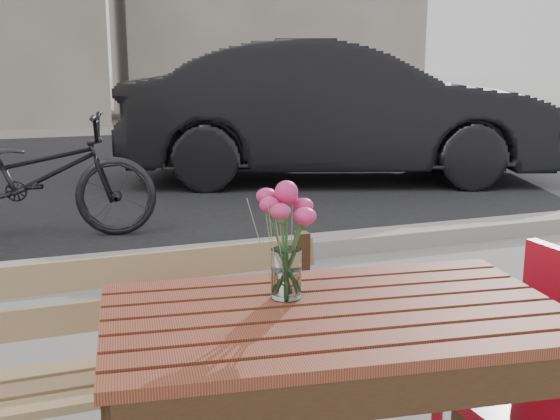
% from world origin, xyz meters
% --- Properties ---
extents(street, '(30.00, 8.12, 0.12)m').
position_xyz_m(street, '(0.00, 5.06, 0.03)').
color(street, black).
rests_on(street, ground).
extents(main_table, '(1.28, 0.84, 0.74)m').
position_xyz_m(main_table, '(0.21, 0.15, 0.62)').
color(main_table, '#582217').
rests_on(main_table, ground).
extents(main_bench, '(1.28, 0.40, 0.79)m').
position_xyz_m(main_bench, '(-0.20, 0.73, 0.48)').
color(main_bench, '#9E7D52').
rests_on(main_bench, ground).
extents(red_chair, '(0.43, 0.43, 0.82)m').
position_xyz_m(red_chair, '(0.87, 0.11, 0.48)').
color(red_chair, '#B30E21').
rests_on(red_chair, ground).
extents(main_vase, '(0.18, 0.18, 0.32)m').
position_xyz_m(main_vase, '(0.12, 0.28, 0.94)').
color(main_vase, white).
rests_on(main_vase, main_table).
extents(parked_car, '(4.93, 2.97, 1.53)m').
position_xyz_m(parked_car, '(2.72, 5.72, 0.77)').
color(parked_car, black).
rests_on(parked_car, ground).
extents(bicycle, '(1.90, 0.96, 0.95)m').
position_xyz_m(bicycle, '(-0.50, 4.14, 0.48)').
color(bicycle, black).
rests_on(bicycle, ground).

